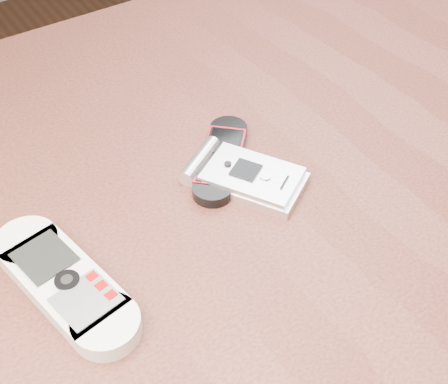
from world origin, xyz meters
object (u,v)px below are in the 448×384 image
Objects in this scene: nokia_white at (65,282)px; nokia_black_red at (221,159)px; motorola_razr at (249,177)px; table at (220,271)px.

nokia_black_red is (0.19, 0.06, -0.00)m from nokia_white.
nokia_black_red is 1.09× the size of motorola_razr.
nokia_white is at bearing 155.19° from motorola_razr.
nokia_white and motorola_razr have the same top height.
table is 0.12m from motorola_razr.
motorola_razr is at bearing 8.17° from table.
table is at bearing 157.23° from motorola_razr.
motorola_razr reaches higher than nokia_black_red.
nokia_white is 0.20m from nokia_black_red.
table is 0.12m from nokia_black_red.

